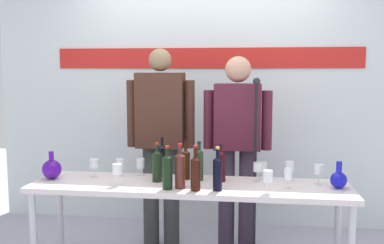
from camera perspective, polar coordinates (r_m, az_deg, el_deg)
name	(u,v)px	position (r m, az deg, el deg)	size (l,w,h in m)	color
back_wall	(207,76)	(4.50, 1.88, 5.91)	(4.33, 0.11, 3.00)	silver
display_table	(189,192)	(3.35, -0.34, -8.92)	(2.37, 0.57, 0.72)	silver
decanter_blue_left	(52,169)	(3.64, -17.52, -5.73)	(0.15, 0.15, 0.22)	#480F96
decanter_blue_right	(339,179)	(3.37, 18.26, -6.95)	(0.12, 0.12, 0.20)	#1517C0
presenter_left	(161,135)	(3.91, -4.03, -1.63)	(0.60, 0.22, 1.74)	#313432
presenter_right	(237,141)	(3.84, 5.82, -2.39)	(0.58, 0.22, 1.68)	#352738
wine_bottle_0	(162,159)	(3.55, -3.84, -4.81)	(0.08, 0.08, 0.31)	black
wine_bottle_1	(221,165)	(3.39, 3.72, -5.52)	(0.07, 0.07, 0.29)	#34070D
wine_bottle_2	(217,172)	(3.13, 3.28, -6.43)	(0.06, 0.06, 0.31)	black
wine_bottle_3	(199,163)	(3.41, 0.91, -5.31)	(0.07, 0.07, 0.30)	#223A20
wine_bottle_4	(195,172)	(3.12, 0.45, -6.39)	(0.07, 0.07, 0.32)	black
wine_bottle_5	(167,170)	(3.16, -3.17, -6.21)	(0.07, 0.07, 0.31)	black
wine_bottle_6	(157,165)	(3.38, -4.49, -5.50)	(0.07, 0.07, 0.30)	black
wine_bottle_7	(186,163)	(3.45, -0.82, -5.27)	(0.07, 0.07, 0.31)	#351707
wine_bottle_8	(180,169)	(3.19, -1.53, -6.03)	(0.07, 0.07, 0.32)	#54251C
wine_glass_left_0	(94,164)	(3.60, -12.38, -5.24)	(0.07, 0.07, 0.15)	white
wine_glass_left_1	(120,164)	(3.60, -9.20, -5.35)	(0.06, 0.06, 0.14)	white
wine_glass_left_2	(117,170)	(3.31, -9.55, -6.05)	(0.07, 0.07, 0.16)	white
wine_glass_left_3	(141,164)	(3.58, -6.60, -5.32)	(0.06, 0.06, 0.14)	white
wine_glass_right_0	(288,174)	(3.27, 12.20, -6.57)	(0.06, 0.06, 0.15)	white
wine_glass_right_1	(268,177)	(3.10, 9.68, -6.93)	(0.07, 0.07, 0.16)	white
wine_glass_right_2	(319,170)	(3.41, 15.92, -5.91)	(0.07, 0.07, 0.15)	white
wine_glass_right_3	(258,167)	(3.40, 8.43, -5.78)	(0.07, 0.07, 0.15)	white
wine_glass_right_4	(290,167)	(3.48, 12.38, -5.69)	(0.07, 0.07, 0.15)	white
wine_glass_right_5	(263,167)	(3.49, 9.08, -5.68)	(0.06, 0.06, 0.14)	white
microphone_stand	(255,200)	(3.74, 8.02, -9.86)	(0.20, 0.20, 1.50)	black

